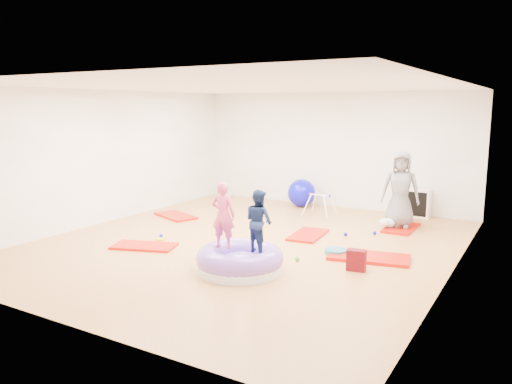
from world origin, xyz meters
The scene contains 19 objects.
room centered at (0.00, 0.00, 1.40)m, with size 7.01×8.01×2.81m.
gym_mat_front_left centered at (-1.43, -1.18, 0.02)m, with size 1.09×0.55×0.05m, color #B41800.
gym_mat_mid_left centered at (-2.54, 1.04, 0.02)m, with size 1.08×0.54×0.05m, color #B41800.
gym_mat_center_back centered at (0.74, 1.02, 0.02)m, with size 1.07×0.53×0.04m, color #B41800.
gym_mat_right centered at (2.21, 0.18, 0.03)m, with size 1.29×0.64×0.05m, color #B41800.
gym_mat_rear_right centered at (2.14, 2.48, 0.02)m, with size 1.09×0.55×0.05m, color #B41800.
inflatable_cushion centered at (0.72, -1.41, 0.16)m, with size 1.32×1.32×0.42m.
child_pink centered at (0.44, -1.42, 0.89)m, with size 0.37×0.24×1.02m, color #DE4678.
child_navy centered at (1.02, -1.35, 0.85)m, with size 0.46×0.35×0.94m, color navy.
adult_caregiver centered at (2.09, 2.48, 0.81)m, with size 0.75×0.49×1.54m, color slate.
infant centered at (1.90, 2.26, 0.14)m, with size 0.33×0.33×0.19m.
ball_pit_balls centered at (-0.06, 0.36, 0.04)m, with size 4.37×2.40×0.07m.
exercise_ball_blue centered at (-0.60, 3.54, 0.34)m, with size 0.69×0.69×0.69m, color #0C0AD5.
exercise_ball_orange centered at (-0.64, 3.56, 0.20)m, with size 0.39×0.39×0.39m, color #FF590D.
infant_play_gym centered at (0.21, 2.79, 0.33)m, with size 0.64×0.61×0.49m.
cube_shelf centered at (2.11, 3.79, 0.32)m, with size 0.63×0.31×0.63m.
balance_disc centered at (1.64, 0.16, 0.04)m, with size 0.37×0.37×0.08m, color #197285.
backpack centered at (2.23, -0.49, 0.16)m, with size 0.28×0.17×0.32m, color maroon.
yellow_toy centered at (-1.52, -0.65, 0.01)m, with size 0.19×0.19×0.03m, color gold.
Camera 1 is at (4.60, -7.51, 2.46)m, focal length 35.00 mm.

